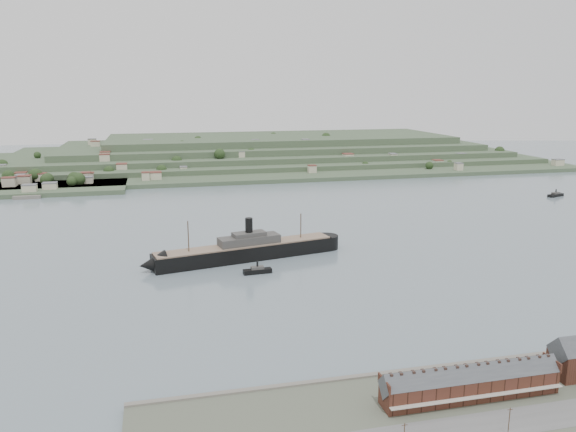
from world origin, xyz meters
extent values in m
plane|color=slate|center=(0.00, 0.00, 0.00)|extent=(1400.00, 1400.00, 0.00)
cube|color=slate|center=(0.00, -149.00, 1.30)|extent=(220.00, 2.00, 2.60)
cube|color=#595959|center=(0.00, -182.00, 2.05)|extent=(140.00, 12.00, 0.10)
cube|color=#472519|center=(-10.00, -168.00, 5.50)|extent=(55.00, 8.00, 7.00)
cube|color=#3D4046|center=(-10.00, -168.00, 9.00)|extent=(55.60, 8.15, 8.15)
cube|color=#B4AEA0|center=(-10.00, -172.80, 5.00)|extent=(55.00, 1.60, 0.25)
cube|color=#472519|center=(-37.50, -168.00, 10.00)|extent=(0.50, 8.40, 3.00)
cube|color=#472519|center=(17.50, -168.00, 10.00)|extent=(0.50, 8.40, 3.00)
cube|color=#32211B|center=(-32.00, -168.00, 11.40)|extent=(0.90, 1.40, 3.20)
cube|color=#32211B|center=(-26.50, -168.00, 11.40)|extent=(0.90, 1.40, 3.20)
cube|color=#32211B|center=(-12.75, -168.00, 11.40)|extent=(0.90, 1.40, 3.20)
cube|color=#32211B|center=(-7.25, -168.00, 11.40)|extent=(0.90, 1.40, 3.20)
cube|color=#32211B|center=(6.50, -168.00, 11.40)|extent=(0.90, 1.40, 3.20)
cube|color=#32211B|center=(12.00, -168.00, 11.40)|extent=(0.90, 1.40, 3.20)
cube|color=#472519|center=(27.50, -164.00, 6.50)|extent=(10.00, 10.00, 9.00)
cube|color=#3D4046|center=(27.50, -164.00, 11.00)|extent=(10.40, 10.18, 10.18)
cube|color=#30452E|center=(0.00, 360.00, 2.00)|extent=(760.00, 260.00, 4.00)
cube|color=#30452E|center=(20.00, 385.00, 6.50)|extent=(680.00, 220.00, 5.00)
cube|color=#30452E|center=(35.00, 400.00, 12.00)|extent=(600.00, 200.00, 6.00)
cube|color=#30452E|center=(50.00, 415.00, 18.50)|extent=(520.00, 180.00, 7.00)
cube|color=#30452E|center=(65.00, 430.00, 26.00)|extent=(440.00, 160.00, 8.00)
cube|color=#30452E|center=(-200.00, 250.00, 2.00)|extent=(150.00, 90.00, 4.00)
cube|color=slate|center=(-205.00, 208.00, 1.40)|extent=(22.00, 14.00, 2.80)
cube|color=black|center=(-51.85, -9.58, 3.95)|extent=(102.12, 33.98, 7.89)
cone|color=black|center=(-101.53, -19.95, 3.95)|extent=(16.01, 16.01, 13.53)
cylinder|color=black|center=(-2.17, 0.79, 3.95)|extent=(13.53, 13.53, 7.89)
cube|color=#7F6855|center=(-51.85, -9.58, 8.23)|extent=(99.69, 32.42, 0.68)
cube|color=#3F3D3B|center=(-49.64, -9.12, 10.71)|extent=(35.19, 16.85, 4.51)
cube|color=#3F3D3B|center=(-49.64, -9.12, 13.76)|extent=(19.28, 11.41, 2.82)
cylinder|color=black|center=(-49.64, -9.12, 18.04)|extent=(4.06, 4.06, 10.15)
cylinder|color=#453120|center=(-82.76, -16.03, 15.79)|extent=(0.56, 0.56, 18.04)
cylinder|color=#453120|center=(-18.73, -2.67, 14.66)|extent=(0.56, 0.56, 15.79)
cube|color=black|center=(-49.82, -34.74, 1.16)|extent=(14.74, 4.84, 2.32)
cube|color=#3F3D3B|center=(-49.82, -34.74, 2.90)|extent=(6.72, 3.53, 1.74)
cylinder|color=black|center=(-49.82, -34.74, 4.84)|extent=(0.97, 0.97, 3.39)
cube|color=black|center=(238.93, 108.70, 1.15)|extent=(17.85, 10.25, 2.30)
cube|color=#3F3D3B|center=(238.93, 108.70, 2.87)|extent=(8.59, 6.19, 1.72)
cylinder|color=black|center=(238.93, 108.70, 4.79)|extent=(0.96, 0.96, 3.35)
camera|label=1|loc=(-97.56, -302.17, 92.14)|focal=35.00mm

